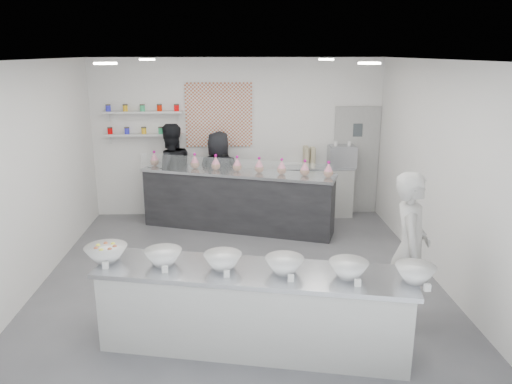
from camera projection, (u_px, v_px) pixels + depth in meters
floor at (240, 279)px, 7.05m from camera, size 6.00×6.00×0.00m
ceiling at (238, 60)px, 6.24m from camera, size 6.00×6.00×0.00m
back_wall at (238, 138)px, 9.53m from camera, size 5.50×0.00×5.50m
left_wall at (30, 178)px, 6.54m from camera, size 0.00×6.00×6.00m
right_wall at (442, 174)px, 6.76m from camera, size 0.00×6.00×6.00m
back_door at (356, 161)px, 9.72m from camera, size 0.88×0.04×2.10m
pattern_panel at (219, 115)px, 9.37m from camera, size 1.25×0.03×1.20m
jar_shelf_lower at (144, 135)px, 9.34m from camera, size 1.45×0.22×0.04m
jar_shelf_upper at (143, 112)px, 9.22m from camera, size 1.45×0.22×0.04m
preserve_jars at (143, 120)px, 9.24m from camera, size 1.45×0.10×0.56m
downlight_0 at (105, 63)px, 5.23m from camera, size 0.24×0.24×0.02m
downlight_1 at (369, 63)px, 5.34m from camera, size 0.24×0.24×0.02m
downlight_2 at (147, 60)px, 7.73m from camera, size 0.24×0.24×0.02m
downlight_3 at (326, 59)px, 7.84m from camera, size 0.24×0.24×0.02m
prep_counter at (253, 309)px, 5.32m from camera, size 3.40×1.40×0.90m
back_bar at (238, 201)px, 8.90m from camera, size 3.48×1.69×1.07m
sneeze_guard at (232, 167)px, 8.44m from camera, size 3.23×1.09×0.29m
espresso_ledge at (318, 191)px, 9.66m from camera, size 1.31×0.42×0.97m
espresso_machine at (342, 157)px, 9.49m from camera, size 0.52×0.36×0.39m
cup_stacks at (310, 157)px, 9.47m from camera, size 0.28×0.24×0.38m
prep_bowls at (253, 263)px, 5.17m from camera, size 3.68×1.22×0.16m
label_cards at (266, 289)px, 4.70m from camera, size 3.31×0.04×0.07m
cookie_bags at (237, 164)px, 8.72m from camera, size 3.23×1.21×0.28m
woman_prep at (410, 250)px, 5.69m from camera, size 0.62×0.77×1.83m
staff_left at (171, 173)px, 9.25m from camera, size 1.09×0.97×1.85m
staff_right at (219, 177)px, 9.31m from camera, size 0.87×0.61×1.70m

